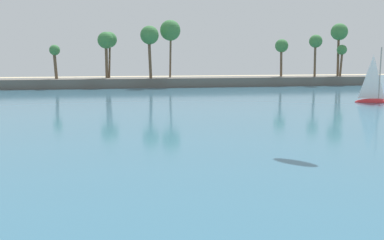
% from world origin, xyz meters
% --- Properties ---
extents(sea, '(220.00, 115.03, 0.06)m').
position_xyz_m(sea, '(0.00, 65.35, 0.03)').
color(sea, '#386B84').
rests_on(sea, ground).
extents(palm_headland, '(97.09, 6.41, 12.79)m').
position_xyz_m(palm_headland, '(2.49, 82.92, 2.66)').
color(palm_headland, '#605B54').
rests_on(palm_headland, ground).
extents(sailboat_mid_bay, '(5.41, 3.38, 7.55)m').
position_xyz_m(sailboat_mid_bay, '(29.09, 49.87, 0.74)').
color(sailboat_mid_bay, red).
rests_on(sailboat_mid_bay, sea).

